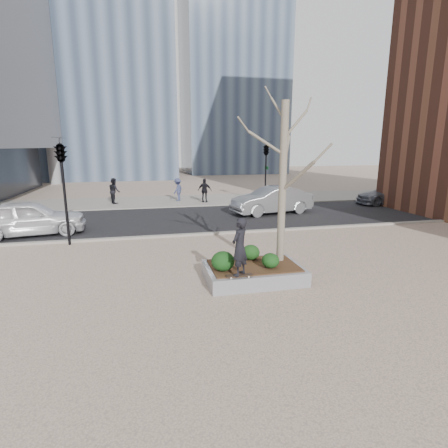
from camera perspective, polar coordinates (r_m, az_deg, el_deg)
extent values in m
plane|color=tan|center=(11.02, -0.24, -9.48)|extent=(120.00, 120.00, 0.00)
cube|color=black|center=(20.52, -6.31, 0.88)|extent=(60.00, 8.00, 0.02)
cube|color=gray|center=(27.38, -8.00, 3.77)|extent=(60.00, 6.00, 0.02)
cube|color=gray|center=(11.18, 4.81, -7.95)|extent=(3.00, 2.00, 0.45)
cube|color=#382314|center=(11.10, 4.84, -6.77)|extent=(2.70, 1.70, 0.04)
ellipsoid|color=#133B12|center=(10.47, -0.17, -6.08)|extent=(0.70, 0.70, 0.59)
ellipsoid|color=#173A12|center=(11.51, 4.39, -4.64)|extent=(0.58, 0.58, 0.50)
ellipsoid|color=#113711|center=(10.83, 7.59, -5.94)|extent=(0.54, 0.54, 0.46)
imported|color=black|center=(9.88, 2.57, -3.73)|extent=(0.72, 0.71, 1.68)
imported|color=white|center=(18.73, -29.23, 0.87)|extent=(5.19, 2.81, 1.68)
imported|color=gray|center=(21.99, 7.81, 3.87)|extent=(5.34, 2.71, 1.68)
imported|color=slate|center=(28.04, 25.48, 4.34)|extent=(4.97, 2.40, 1.40)
imported|color=black|center=(26.91, -17.48, 5.20)|extent=(0.98, 1.10, 1.86)
imported|color=#363C61|center=(27.24, -7.55, 5.59)|extent=(1.13, 1.28, 1.72)
imported|color=black|center=(26.27, -3.16, 5.49)|extent=(1.13, 0.81, 1.78)
cube|color=slate|center=(55.25, -18.76, 31.37)|extent=(16.00, 16.00, 45.00)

